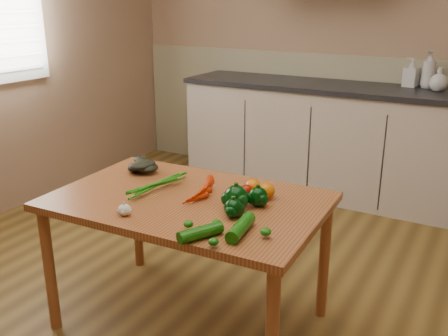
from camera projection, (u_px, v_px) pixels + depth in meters
room at (196, 68)px, 2.14m from camera, size 4.04×5.04×2.64m
counter_run at (357, 142)px, 3.95m from camera, size 2.84×0.64×1.14m
table at (188, 212)px, 2.31m from camera, size 1.27×0.85×0.66m
soap_bottle_a at (429, 69)px, 3.71m from camera, size 0.14×0.14×0.27m
soap_bottle_b at (411, 72)px, 3.76m from camera, size 0.12×0.11×0.22m
soap_bottle_c at (439, 79)px, 3.60m from camera, size 0.17×0.17×0.17m
carrot_bunch at (188, 188)px, 2.32m from camera, size 0.24×0.19×0.06m
leafy_greens at (143, 163)px, 2.63m from camera, size 0.18×0.16×0.09m
garlic_bulb at (124, 210)px, 2.10m from camera, size 0.06×0.06×0.05m
pepper_a at (236, 197)px, 2.15m from camera, size 0.11×0.11×0.11m
pepper_b at (258, 197)px, 2.19m from camera, size 0.09×0.09×0.09m
pepper_c at (233, 208)px, 2.08m from camera, size 0.08×0.08×0.08m
tomato_a at (246, 190)px, 2.30m from camera, size 0.06×0.06×0.06m
tomato_b at (253, 186)px, 2.35m from camera, size 0.07×0.07×0.07m
tomato_c at (266, 191)px, 2.27m from camera, size 0.08×0.08×0.07m
zucchini_a at (241, 228)px, 1.93m from camera, size 0.08×0.21×0.05m
zucchini_b at (200, 233)px, 1.89m from camera, size 0.13×0.19×0.05m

